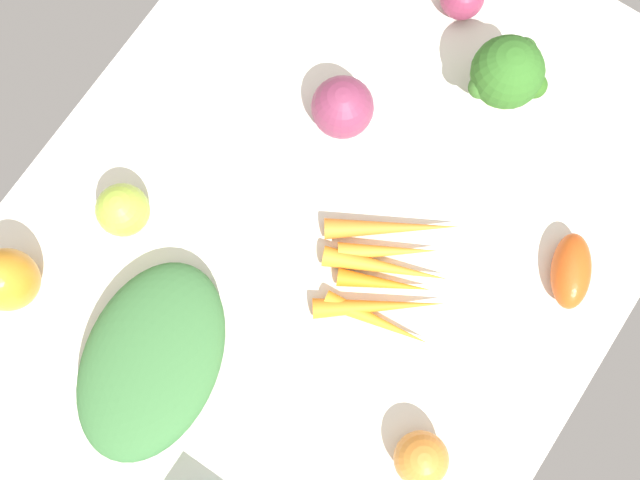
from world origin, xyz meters
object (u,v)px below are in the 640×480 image
Objects in this scene: heirloom_tomato_green at (123,210)px; bell_pepper_orange at (7,280)px; leafy_greens_clump at (152,360)px; broccoli_head at (508,73)px; heirloom_tomato_orange at (421,459)px; roma_tomato at (571,271)px; carrot_bunch at (385,273)px; red_onion_center at (342,107)px.

bell_pepper_orange reaches higher than heirloom_tomato_green.
broccoli_head is at bearing 162.68° from leafy_greens_clump.
heirloom_tomato_green is at bearing 158.24° from bell_pepper_orange.
heirloom_tomato_orange is 47.97cm from heirloom_tomato_green.
roma_tomato is 1.43× the size of heirloom_tomato_green.
carrot_bunch is 29.80cm from broccoli_head.
carrot_bunch is at bearing 47.88° from red_onion_center.
red_onion_center is 31.07cm from heirloom_tomato_green.
roma_tomato is at bearing 87.33° from red_onion_center.
broccoli_head is (-29.17, -0.79, 6.08)cm from carrot_bunch.
red_onion_center reaches higher than heirloom_tomato_green.
red_onion_center reaches higher than heirloom_tomato_orange.
roma_tomato is at bearing 51.42° from broccoli_head.
heirloom_tomato_green is (25.16, -51.35, 0.95)cm from roma_tomato.
leafy_greens_clump is at bearing -75.86° from heirloom_tomato_orange.
heirloom_tomato_green is (-4.69, -47.74, 0.10)cm from heirloom_tomato_orange.
heirloom_tomato_green is 0.72× the size of bell_pepper_orange.
heirloom_tomato_green is at bearing -30.29° from red_onion_center.
roma_tomato is 23.41cm from carrot_bunch.
bell_pepper_orange is at bearing -79.99° from roma_tomato.
leafy_greens_clump is (38.30, -37.13, 0.75)cm from roma_tomato.
carrot_bunch is at bearing 144.86° from leafy_greens_clump.
broccoli_head is at bearing 146.56° from bell_pepper_orange.
roma_tomato is at bearing 124.01° from carrot_bunch.
red_onion_center is at bearing 152.63° from bell_pepper_orange.
broccoli_head reaches higher than bell_pepper_orange.
heirloom_tomato_orange is at bearing 104.14° from leafy_greens_clump.
leafy_greens_clump is (8.45, -33.52, -0.10)cm from heirloom_tomato_orange.
broccoli_head is (-16.09, -20.17, 4.90)cm from roma_tomato.
roma_tomato is at bearing 116.11° from heirloom_tomato_green.
red_onion_center is 0.67× the size of broccoli_head.
roma_tomato is 1.03× the size of bell_pepper_orange.
leafy_greens_clump reaches higher than carrot_bunch.
red_onion_center is at bearing -134.50° from heirloom_tomato_orange.
bell_pepper_orange reaches higher than roma_tomato.
roma_tomato is 30.08cm from heirloom_tomato_orange.
leafy_greens_clump is at bearing 47.26° from heirloom_tomato_green.
heirloom_tomato_orange is at bearing 45.50° from red_onion_center.
heirloom_tomato_orange reaches higher than leafy_greens_clump.
carrot_bunch is at bearing 110.71° from heirloom_tomato_green.
bell_pepper_orange is (40.24, -57.37, 2.29)cm from roma_tomato.
red_onion_center is 40.00cm from leafy_greens_clump.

